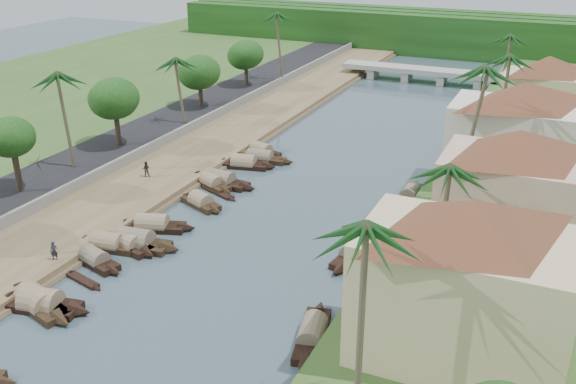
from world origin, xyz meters
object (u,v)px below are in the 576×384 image
at_px(bridge, 425,72).
at_px(person_near, 54,251).
at_px(sampan_1, 41,304).
at_px(building_near, 464,279).

xyz_separation_m(bridge, person_near, (-12.09, -74.39, -0.14)).
bearing_deg(bridge, sampan_1, -96.45).
height_order(building_near, person_near, building_near).
height_order(sampan_1, person_near, person_near).
xyz_separation_m(bridge, sampan_1, (-8.96, -79.28, -1.30)).
relative_size(bridge, person_near, 17.96).
relative_size(building_near, sampan_1, 1.81).
relative_size(sampan_1, person_near, 5.27).
bearing_deg(building_near, sampan_1, -169.31).
bearing_deg(bridge, building_near, -75.61).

